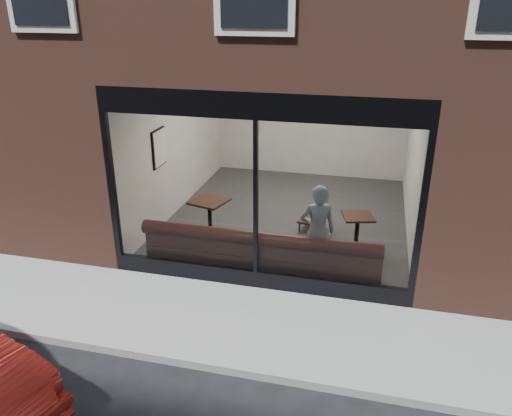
% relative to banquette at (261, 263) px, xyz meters
% --- Properties ---
extents(ground, '(120.00, 120.00, 0.00)m').
position_rel_banquette_xyz_m(ground, '(0.00, -2.45, -0.23)').
color(ground, black).
rests_on(ground, ground).
extents(sidewalk_near, '(40.00, 2.00, 0.01)m').
position_rel_banquette_xyz_m(sidewalk_near, '(0.00, -1.45, -0.22)').
color(sidewalk_near, gray).
rests_on(sidewalk_near, ground).
extents(kerb_near, '(40.00, 0.10, 0.12)m').
position_rel_banquette_xyz_m(kerb_near, '(0.00, -2.50, -0.17)').
color(kerb_near, gray).
rests_on(kerb_near, ground).
extents(host_building_pier_left, '(2.50, 12.00, 3.20)m').
position_rel_banquette_xyz_m(host_building_pier_left, '(-3.75, 5.55, 1.38)').
color(host_building_pier_left, brown).
rests_on(host_building_pier_left, ground).
extents(host_building_pier_right, '(2.50, 12.00, 3.20)m').
position_rel_banquette_xyz_m(host_building_pier_right, '(3.75, 5.55, 1.38)').
color(host_building_pier_right, brown).
rests_on(host_building_pier_right, ground).
extents(host_building_backfill, '(5.00, 6.00, 3.20)m').
position_rel_banquette_xyz_m(host_building_backfill, '(0.00, 8.55, 1.38)').
color(host_building_backfill, brown).
rests_on(host_building_backfill, ground).
extents(cafe_floor, '(6.00, 6.00, 0.00)m').
position_rel_banquette_xyz_m(cafe_floor, '(0.00, 2.55, -0.21)').
color(cafe_floor, '#2D2D30').
rests_on(cafe_floor, ground).
extents(cafe_ceiling, '(6.00, 6.00, 0.00)m').
position_rel_banquette_xyz_m(cafe_ceiling, '(0.00, 2.55, 2.97)').
color(cafe_ceiling, white).
rests_on(cafe_ceiling, host_building_upper).
extents(cafe_wall_back, '(5.00, 0.00, 5.00)m').
position_rel_banquette_xyz_m(cafe_wall_back, '(0.00, 5.54, 1.37)').
color(cafe_wall_back, beige).
rests_on(cafe_wall_back, ground).
extents(cafe_wall_left, '(0.00, 6.00, 6.00)m').
position_rel_banquette_xyz_m(cafe_wall_left, '(-2.49, 2.55, 1.37)').
color(cafe_wall_left, beige).
rests_on(cafe_wall_left, ground).
extents(cafe_wall_right, '(0.00, 6.00, 6.00)m').
position_rel_banquette_xyz_m(cafe_wall_right, '(2.49, 2.55, 1.37)').
color(cafe_wall_right, beige).
rests_on(cafe_wall_right, ground).
extents(storefront_kick, '(5.00, 0.10, 0.30)m').
position_rel_banquette_xyz_m(storefront_kick, '(0.00, -0.40, -0.08)').
color(storefront_kick, black).
rests_on(storefront_kick, ground).
extents(storefront_header, '(5.00, 0.10, 0.40)m').
position_rel_banquette_xyz_m(storefront_header, '(0.00, -0.40, 2.77)').
color(storefront_header, black).
rests_on(storefront_header, host_building_upper).
extents(storefront_mullion, '(0.06, 0.10, 2.50)m').
position_rel_banquette_xyz_m(storefront_mullion, '(0.00, -0.40, 1.32)').
color(storefront_mullion, black).
rests_on(storefront_mullion, storefront_kick).
extents(storefront_glass, '(4.80, 0.00, 4.80)m').
position_rel_banquette_xyz_m(storefront_glass, '(0.00, -0.43, 1.33)').
color(storefront_glass, white).
rests_on(storefront_glass, storefront_kick).
extents(banquette, '(4.00, 0.55, 0.45)m').
position_rel_banquette_xyz_m(banquette, '(0.00, 0.00, 0.00)').
color(banquette, '#3D1D16').
rests_on(banquette, cafe_floor).
extents(person, '(0.69, 0.55, 1.66)m').
position_rel_banquette_xyz_m(person, '(0.91, 0.20, 0.60)').
color(person, '#A0BED4').
rests_on(person, cafe_floor).
extents(cafe_table_left, '(0.79, 0.79, 0.04)m').
position_rel_banquette_xyz_m(cafe_table_left, '(-1.36, 1.27, 0.52)').
color(cafe_table_left, '#311D13').
rests_on(cafe_table_left, cafe_floor).
extents(cafe_table_right, '(0.66, 0.66, 0.03)m').
position_rel_banquette_xyz_m(cafe_table_right, '(1.53, 1.23, 0.52)').
color(cafe_table_right, '#311D13').
rests_on(cafe_table_right, cafe_floor).
extents(cafe_chair_right, '(0.54, 0.54, 0.04)m').
position_rel_banquette_xyz_m(cafe_chair_right, '(0.58, 1.97, 0.01)').
color(cafe_chair_right, '#311D13').
rests_on(cafe_chair_right, cafe_floor).
extents(wall_poster, '(0.02, 0.53, 0.70)m').
position_rel_banquette_xyz_m(wall_poster, '(-2.45, 1.54, 1.46)').
color(wall_poster, white).
rests_on(wall_poster, cafe_wall_left).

